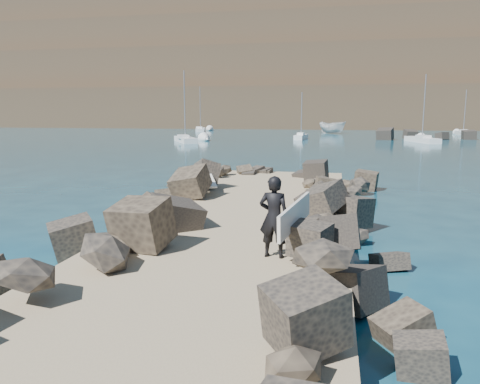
{
  "coord_description": "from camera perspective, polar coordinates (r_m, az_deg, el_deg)",
  "views": [
    {
      "loc": [
        2.61,
        -13.87,
        3.74
      ],
      "look_at": [
        0.0,
        -1.0,
        1.5
      ],
      "focal_mm": 35.0,
      "sensor_mm": 36.0,
      "label": 1
    }
  ],
  "objects": [
    {
      "name": "headland",
      "position": [
        174.46,
        14.26,
        13.42
      ],
      "size": [
        360.0,
        140.0,
        32.0
      ],
      "primitive_type": "cube",
      "color": "#2D4919",
      "rests_on": "ground"
    },
    {
      "name": "sailboat_a",
      "position": [
        60.17,
        -6.71,
        6.38
      ],
      "size": [
        5.04,
        7.42,
        9.04
      ],
      "color": "silver",
      "rests_on": "ground"
    },
    {
      "name": "ground",
      "position": [
        14.6,
        0.78,
        -5.16
      ],
      "size": [
        800.0,
        800.0,
        0.0
      ],
      "primitive_type": "plane",
      "color": "#0F384C",
      "rests_on": "ground"
    },
    {
      "name": "sailboat_b",
      "position": [
        66.81,
        7.45,
        6.68
      ],
      "size": [
        1.69,
        5.48,
        6.68
      ],
      "color": "silver",
      "rests_on": "ground"
    },
    {
      "name": "sailboat_e",
      "position": [
        94.73,
        -4.85,
        7.59
      ],
      "size": [
        3.39,
        7.63,
        8.94
      ],
      "color": "silver",
      "rests_on": "ground"
    },
    {
      "name": "boat_imported",
      "position": [
        86.47,
        11.22,
        7.75
      ],
      "size": [
        5.85,
        5.29,
        2.23
      ],
      "primitive_type": "imported",
      "rotation": [
        0.0,
        0.0,
        0.9
      ],
      "color": "silver",
      "rests_on": "ground"
    },
    {
      "name": "surfboard_resting",
      "position": [
        18.74,
        -4.12,
        1.36
      ],
      "size": [
        1.35,
        2.17,
        0.07
      ],
      "primitive_type": "cube",
      "rotation": [
        0.0,
        0.0,
        0.41
      ],
      "color": "white",
      "rests_on": "riprap_left"
    },
    {
      "name": "headland_buildings",
      "position": [
        169.39,
        17.1,
        19.55
      ],
      "size": [
        137.5,
        30.5,
        5.0
      ],
      "color": "white",
      "rests_on": "headland"
    },
    {
      "name": "surfer_with_board",
      "position": [
        10.18,
        4.52,
        -3.02
      ],
      "size": [
        1.06,
        2.2,
        1.8
      ],
      "color": "black",
      "rests_on": "jetty"
    },
    {
      "name": "riprap_left",
      "position": [
        13.92,
        -12.23,
        -4.0
      ],
      "size": [
        2.6,
        22.0,
        1.0
      ],
      "primitive_type": "cube",
      "color": "black",
      "rests_on": "ground"
    },
    {
      "name": "sailboat_d",
      "position": [
        86.66,
        25.57,
        6.49
      ],
      "size": [
        1.41,
        6.22,
        7.58
      ],
      "color": "silver",
      "rests_on": "ground"
    },
    {
      "name": "jetty",
      "position": [
        12.63,
        -0.91,
        -6.12
      ],
      "size": [
        6.0,
        26.0,
        0.6
      ],
      "primitive_type": "cube",
      "color": "#8C7759",
      "rests_on": "ground"
    },
    {
      "name": "sailboat_c",
      "position": [
        63.45,
        21.31,
        5.95
      ],
      "size": [
        3.45,
        7.25,
        8.55
      ],
      "color": "silver",
      "rests_on": "ground"
    },
    {
      "name": "riprap_right",
      "position": [
        12.79,
        12.44,
        -5.23
      ],
      "size": [
        2.6,
        22.0,
        1.0
      ],
      "primitive_type": "cube",
      "color": "black",
      "rests_on": "ground"
    }
  ]
}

